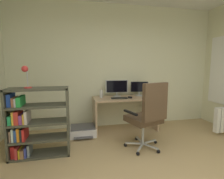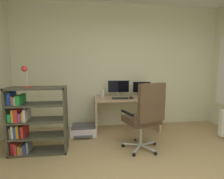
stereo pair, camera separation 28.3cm
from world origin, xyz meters
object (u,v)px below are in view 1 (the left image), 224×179
Objects in this scene: desktop_speaker at (101,94)px; computer_mouse at (130,97)px; office_chair at (148,114)px; bookshelf at (32,124)px; desk at (125,106)px; monitor_main at (117,87)px; keyboard at (119,98)px; monitor_secondary at (139,88)px; desk_lamp at (25,73)px; printer at (83,131)px.

computer_mouse is at bearing -18.43° from desktop_speaker.
bookshelf is at bearing 173.54° from office_chair.
desk is at bearing 95.23° from office_chair.
monitor_main reaches higher than bookshelf.
bookshelf is at bearing -151.95° from keyboard.
desk_lamp reaches higher than monitor_secondary.
monitor_main is 2.91× the size of desktop_speaker.
desk_lamp reaches higher than bookshelf.
keyboard is 0.30× the size of office_chair.
desktop_speaker is at bearing -176.92° from monitor_secondary.
printer is at bearing 174.52° from computer_mouse.
monitor_main is 4.95× the size of computer_mouse.
monitor_secondary is at bearing 28.73° from keyboard.
monitor_main is 0.43× the size of office_chair.
keyboard is (-0.53, -0.24, -0.17)m from monitor_secondary.
keyboard is at bearing -90.80° from monitor_main.
monitor_main is 0.46× the size of bookshelf.
monitor_main is 1.90m from desk_lamp.
monitor_main is 1.45× the size of keyboard.
monitor_secondary is 1.20m from office_chair.
monitor_main is at bearing 18.15° from printer.
office_chair is at bearing -69.61° from keyboard.
keyboard reaches higher than desk.
computer_mouse is 0.30× the size of desk_lamp.
computer_mouse is (0.07, -0.13, 0.21)m from desk.
desk is 1.90m from bookshelf.
office_chair is at bearing -6.28° from desk_lamp.
desk_lamp is (-1.26, -0.88, 0.49)m from desktop_speaker.
bookshelf is (-1.21, -0.88, -0.29)m from desktop_speaker.
desk_lamp is (-1.61, -0.92, 0.37)m from monitor_main.
bookshelf is (-2.09, -0.92, -0.39)m from monitor_secondary.
desk is 1.19× the size of office_chair.
monitor_main is 0.95× the size of printer.
bookshelf is at bearing -139.76° from printer.
desktop_speaker reaches higher than keyboard.
desk is 1.27× the size of bookshelf.
printer is (-0.41, -0.20, -0.72)m from desktop_speaker.
office_chair is 1.07× the size of bookshelf.
office_chair reaches higher than monitor_secondary.
monitor_secondary is 0.75× the size of printer.
monitor_secondary reaches higher than desk.
printer is at bearing -174.70° from keyboard.
monitor_main reaches higher than keyboard.
keyboard is at bearing 105.99° from office_chair.
monitor_main is 1.26× the size of monitor_secondary.
printer is at bearing -171.75° from desk.
bookshelf is 0.79m from desk_lamp.
monitor_secondary is at bearing 0.01° from monitor_main.
bookshelf is 1.12m from printer.
bookshelf reaches higher than printer.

